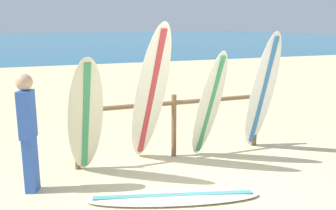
{
  "coord_description": "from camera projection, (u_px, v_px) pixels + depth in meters",
  "views": [
    {
      "loc": [
        -2.27,
        -4.45,
        2.41
      ],
      "look_at": [
        0.17,
        1.91,
        0.91
      ],
      "focal_mm": 39.66,
      "sensor_mm": 36.0,
      "label": 1
    }
  ],
  "objects": [
    {
      "name": "ground_plane",
      "position": [
        204.0,
        194.0,
        5.37
      ],
      "size": [
        120.0,
        120.0,
        0.0
      ],
      "primitive_type": "plane",
      "color": "beige"
    },
    {
      "name": "ocean_water",
      "position": [
        39.0,
        39.0,
        58.22
      ],
      "size": [
        120.0,
        80.0,
        0.01
      ],
      "primitive_type": "cube",
      "color": "#196B93",
      "rests_on": "ground"
    },
    {
      "name": "surfboard_rack",
      "position": [
        174.0,
        116.0,
        6.73
      ],
      "size": [
        3.6,
        0.09,
        1.16
      ],
      "color": "brown",
      "rests_on": "ground"
    },
    {
      "name": "surfboard_leaning_far_left",
      "position": [
        85.0,
        118.0,
        5.71
      ],
      "size": [
        0.55,
        0.94,
        1.98
      ],
      "color": "beige",
      "rests_on": "ground"
    },
    {
      "name": "surfboard_leaning_left",
      "position": [
        150.0,
        96.0,
        6.19
      ],
      "size": [
        0.67,
        1.22,
        2.46
      ],
      "color": "white",
      "rests_on": "ground"
    },
    {
      "name": "surfboard_leaning_center_left",
      "position": [
        209.0,
        106.0,
        6.5
      ],
      "size": [
        0.6,
        0.86,
        2.0
      ],
      "color": "silver",
      "rests_on": "ground"
    },
    {
      "name": "surfboard_leaning_center",
      "position": [
        262.0,
        92.0,
        6.93
      ],
      "size": [
        0.54,
        0.86,
        2.3
      ],
      "color": "white",
      "rests_on": "ground"
    },
    {
      "name": "surfboard_lying_on_sand",
      "position": [
        174.0,
        197.0,
        5.19
      ],
      "size": [
        2.49,
        1.18,
        0.08
      ],
      "color": "silver",
      "rests_on": "ground"
    },
    {
      "name": "beachgoer_standing",
      "position": [
        28.0,
        128.0,
        5.26
      ],
      "size": [
        0.26,
        0.32,
        1.74
      ],
      "color": "#3359B2",
      "rests_on": "ground"
    }
  ]
}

